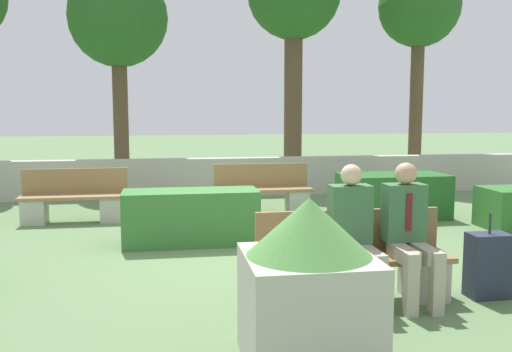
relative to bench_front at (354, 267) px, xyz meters
name	(u,v)px	position (x,y,z in m)	size (l,w,h in m)	color
ground_plane	(244,252)	(-0.77, 1.95, -0.32)	(60.00, 60.00, 0.00)	#607F51
perimeter_wall	(213,177)	(-0.77, 6.54, 0.07)	(14.54, 0.30, 0.78)	#B7B2A8
bench_front	(354,267)	(0.00, 0.00, 0.00)	(1.83, 0.49, 0.83)	#937047
bench_left_side	(74,203)	(-3.17, 4.26, -0.01)	(1.65, 0.49, 0.83)	#937047
bench_right_side	(263,195)	(-0.08, 4.54, -0.01)	(1.66, 0.49, 0.83)	#937047
person_seated_man	(409,227)	(0.47, -0.14, 0.40)	(0.38, 0.64, 1.31)	#B2A893
person_seated_woman	(354,230)	(-0.06, -0.14, 0.39)	(0.38, 0.64, 1.30)	#B2A893
hedge_block_near_right	(191,217)	(-1.41, 2.49, 0.04)	(1.78, 0.66, 0.72)	#3D7A38
hedge_block_mid_left	(393,196)	(1.97, 3.79, 0.04)	(1.73, 0.87, 0.72)	#286028
planter_corner_left	(309,283)	(-0.77, -1.25, 0.28)	(0.89, 0.89, 1.20)	#B7B2A8
suitcase	(488,265)	(1.30, -0.12, -0.01)	(0.39, 0.25, 0.82)	#282D42
tree_center_left	(118,20)	(-2.69, 8.24, 3.40)	(2.19, 2.19, 4.89)	brown
tree_rightmost	(419,11)	(4.18, 7.82, 3.72)	(1.90, 1.90, 5.10)	brown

